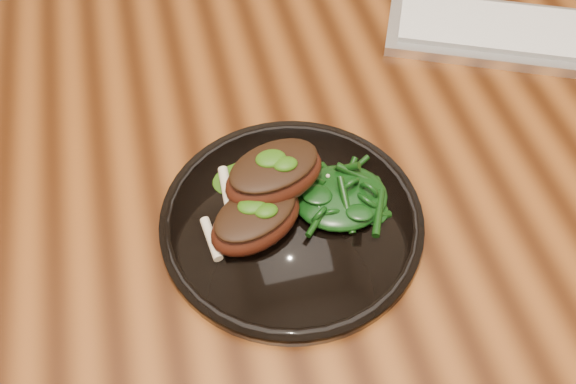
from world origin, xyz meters
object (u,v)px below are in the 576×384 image
(lamb_chop_front, at_px, (255,219))
(greens_heap, at_px, (341,193))
(keyboard, at_px, (551,38))
(desk, at_px, (292,199))
(plate, at_px, (292,220))

(lamb_chop_front, height_order, greens_heap, lamb_chop_front)
(lamb_chop_front, height_order, keyboard, lamb_chop_front)
(desk, relative_size, plate, 5.60)
(greens_heap, relative_size, keyboard, 0.22)
(desk, height_order, plate, plate)
(lamb_chop_front, relative_size, greens_heap, 1.21)
(desk, distance_m, lamb_chop_front, 0.17)
(lamb_chop_front, xyz_separation_m, greens_heap, (0.10, 0.02, -0.01))
(desk, bearing_deg, greens_heap, -70.46)
(desk, bearing_deg, plate, -104.59)
(desk, height_order, keyboard, keyboard)
(lamb_chop_front, bearing_deg, desk, 57.71)
(desk, relative_size, greens_heap, 15.54)
(desk, xyz_separation_m, plate, (-0.02, -0.09, 0.09))
(plate, distance_m, keyboard, 0.47)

